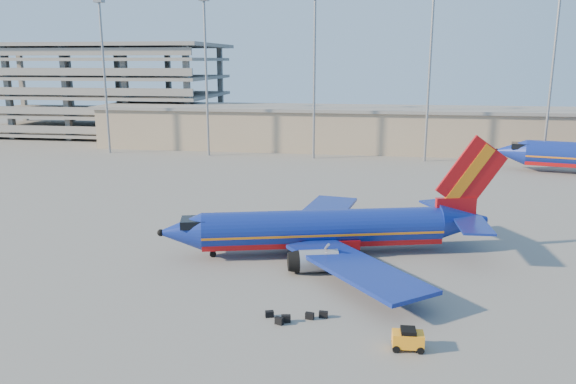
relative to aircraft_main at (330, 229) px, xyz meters
name	(u,v)px	position (x,y,z in m)	size (l,w,h in m)	color
ground	(311,234)	(-2.49, 5.74, -2.34)	(220.00, 220.00, 0.00)	slate
terminal_building	(395,129)	(7.51, 63.74, 1.98)	(122.00, 16.00, 8.50)	gray
parking_garage	(94,85)	(-64.49, 79.79, 9.39)	(62.00, 32.00, 21.40)	slate
light_mast_row	(371,61)	(2.51, 51.74, 15.22)	(101.60, 1.60, 28.65)	gray
aircraft_main	(330,229)	(0.00, 0.00, 0.00)	(31.65, 30.04, 10.94)	navy
baggage_tug	(408,339)	(6.31, -17.20, -1.61)	(2.00, 1.26, 1.40)	orange
luggage_pile	(292,317)	(-1.40, -14.31, -2.09)	(4.41, 1.91, 0.51)	black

